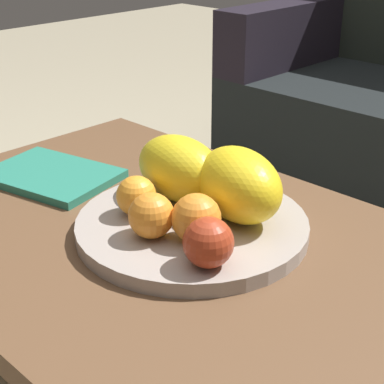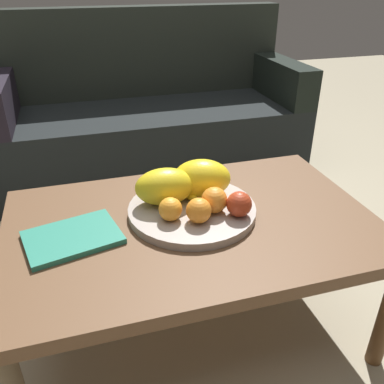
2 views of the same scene
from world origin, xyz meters
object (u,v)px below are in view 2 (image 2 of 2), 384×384
at_px(orange_front, 170,209).
at_px(banana_bunch, 187,188).
at_px(apple_front, 239,204).
at_px(fruit_bowl, 192,210).
at_px(melon_smaller_beside, 202,178).
at_px(coffee_table, 192,233).
at_px(magazine, 72,236).
at_px(orange_left, 214,200).
at_px(orange_right, 199,211).
at_px(couch, 150,120).
at_px(melon_large_front, 165,187).

xyz_separation_m(orange_front, banana_bunch, (0.08, 0.12, -0.01)).
xyz_separation_m(apple_front, banana_bunch, (-0.11, 0.16, -0.01)).
bearing_deg(fruit_bowl, banana_bunch, 87.11).
bearing_deg(melon_smaller_beside, coffee_table, -121.58).
distance_m(coffee_table, orange_front, 0.12).
bearing_deg(magazine, orange_front, -16.52).
distance_m(apple_front, banana_bunch, 0.19).
bearing_deg(orange_front, magazine, 176.43).
relative_size(orange_left, banana_bunch, 0.50).
xyz_separation_m(apple_front, magazine, (-0.47, 0.05, -0.05)).
distance_m(orange_front, orange_right, 0.08).
xyz_separation_m(melon_smaller_beside, orange_right, (-0.05, -0.14, -0.02)).
bearing_deg(orange_right, orange_left, 33.21).
bearing_deg(fruit_bowl, orange_left, -40.39).
bearing_deg(couch, magazine, -110.05).
bearing_deg(banana_bunch, fruit_bowl, -92.89).
distance_m(couch, melon_smaller_beside, 1.21).
bearing_deg(apple_front, coffee_table, 159.81).
bearing_deg(couch, orange_left, -92.61).
bearing_deg(melon_smaller_beside, melon_large_front, -172.84).
bearing_deg(couch, fruit_bowl, -95.18).
relative_size(couch, orange_front, 24.88).
bearing_deg(orange_left, couch, 87.39).
xyz_separation_m(orange_right, magazine, (-0.35, 0.05, -0.05)).
height_order(coffee_table, fruit_bowl, fruit_bowl).
bearing_deg(banana_bunch, orange_left, -66.77).
bearing_deg(orange_front, orange_left, 2.30).
distance_m(orange_right, banana_bunch, 0.16).
distance_m(coffee_table, apple_front, 0.17).
xyz_separation_m(melon_smaller_beside, orange_left, (0.00, -0.11, -0.02)).
distance_m(melon_large_front, orange_left, 0.16).
bearing_deg(apple_front, magazine, 173.77).
bearing_deg(apple_front, orange_front, 170.07).
distance_m(couch, magazine, 1.38).
relative_size(couch, melon_large_front, 9.39).
height_order(fruit_bowl, banana_bunch, banana_bunch).
height_order(couch, melon_large_front, couch).
relative_size(melon_large_front, orange_right, 2.48).
xyz_separation_m(couch, banana_bunch, (-0.11, -1.18, 0.17)).
relative_size(coffee_table, melon_large_front, 6.04).
relative_size(orange_right, apple_front, 0.98).
bearing_deg(melon_large_front, magazine, -164.60).
height_order(banana_bunch, magazine, banana_bunch).
distance_m(couch, orange_right, 1.36).
relative_size(orange_front, orange_right, 0.93).
xyz_separation_m(orange_left, orange_right, (-0.06, -0.04, -0.00)).
xyz_separation_m(melon_large_front, orange_right, (0.07, -0.13, -0.02)).
distance_m(coffee_table, banana_bunch, 0.15).
relative_size(orange_front, magazine, 0.27).
bearing_deg(coffee_table, fruit_bowl, 74.55).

